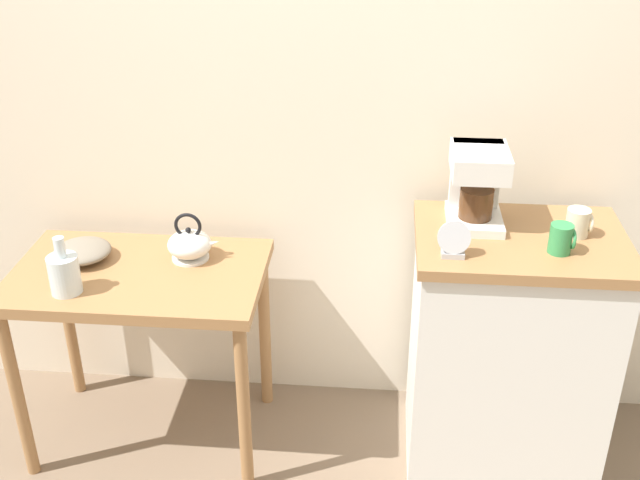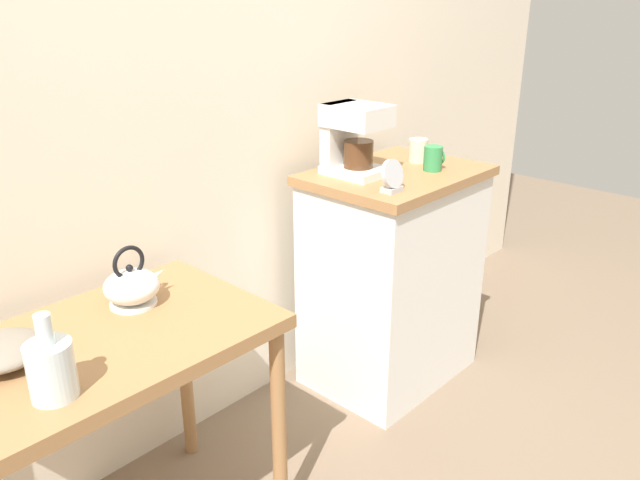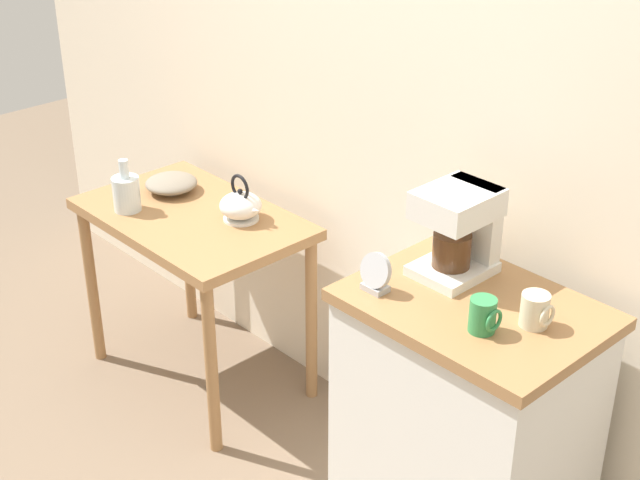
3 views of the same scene
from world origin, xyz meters
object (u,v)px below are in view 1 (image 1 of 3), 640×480
Objects in this scene: bowl_stoneware at (82,251)px; mug_small_cream at (578,223)px; teakettle at (190,244)px; mug_tall_green at (561,239)px; coffee_maker at (477,182)px; table_clock at (454,241)px; glass_carafe_vase at (64,273)px.

bowl_stoneware is 2.17× the size of mug_small_cream.
mug_tall_green reaches higher than teakettle.
mug_tall_green is at bearing -38.82° from coffee_maker.
mug_small_cream reaches higher than bowl_stoneware.
table_clock reaches higher than bowl_stoneware.
table_clock is at bearing -170.84° from mug_tall_green.
table_clock is (-0.33, -0.05, 0.00)m from mug_tall_green.
mug_tall_green is (1.56, 0.08, 0.15)m from glass_carafe_vase.
bowl_stoneware is 1.00× the size of glass_carafe_vase.
glass_carafe_vase reaches higher than teakettle.
bowl_stoneware is 0.38m from teakettle.
teakettle is at bearing -178.47° from coffee_maker.
table_clock reaches higher than mug_tall_green.
table_clock reaches higher than mug_small_cream.
table_clock is (0.88, -0.23, 0.17)m from teakettle.
bowl_stoneware is 1.60m from mug_tall_green.
bowl_stoneware is 0.76× the size of coffee_maker.
coffee_maker reaches higher than bowl_stoneware.
teakettle is 0.93m from table_clock.
coffee_maker reaches higher than glass_carafe_vase.
coffee_maker is 2.28× the size of table_clock.
coffee_maker is at bearing 1.53° from teakettle.
mug_small_cream is at bearing -2.36° from teakettle.
teakettle is at bearing 165.61° from table_clock.
mug_tall_green is 0.34m from table_clock.
coffee_maker is (0.97, 0.03, 0.26)m from teakettle.
mug_tall_green is at bearing 9.16° from table_clock.
table_clock is (-0.41, -0.17, 0.01)m from mug_small_cream.
mug_small_cream is 0.44m from table_clock.
teakettle is 2.04× the size of mug_small_cream.
mug_small_cream is (1.29, -0.05, 0.17)m from teakettle.
table_clock is at bearing -14.39° from teakettle.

